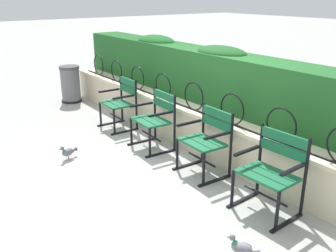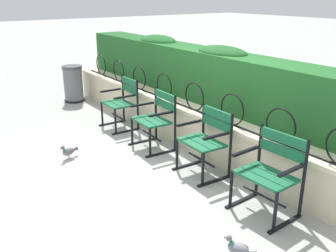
{
  "view_description": "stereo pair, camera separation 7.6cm",
  "coord_description": "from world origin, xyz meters",
  "px_view_note": "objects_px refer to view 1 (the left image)",
  "views": [
    {
      "loc": [
        3.84,
        -2.7,
        2.24
      ],
      "look_at": [
        0.0,
        0.09,
        0.55
      ],
      "focal_mm": 40.11,
      "sensor_mm": 36.0,
      "label": 1
    },
    {
      "loc": [
        3.89,
        -2.64,
        2.24
      ],
      "look_at": [
        0.0,
        0.09,
        0.55
      ],
      "focal_mm": 40.11,
      "sensor_mm": 36.0,
      "label": 2
    }
  ],
  "objects_px": {
    "park_chair_leftmost": "(120,102)",
    "park_chair_centre_left": "(155,118)",
    "trash_bin": "(71,85)",
    "park_chair_rightmost": "(272,171)",
    "pigeon_far_side": "(68,152)",
    "park_chair_centre_right": "(207,139)",
    "pigeon_near_chairs": "(242,248)"
  },
  "relations": [
    {
      "from": "park_chair_rightmost",
      "to": "pigeon_far_side",
      "type": "height_order",
      "value": "park_chair_rightmost"
    },
    {
      "from": "park_chair_centre_left",
      "to": "pigeon_far_side",
      "type": "height_order",
      "value": "park_chair_centre_left"
    },
    {
      "from": "park_chair_leftmost",
      "to": "trash_bin",
      "type": "relative_size",
      "value": 1.12
    },
    {
      "from": "park_chair_leftmost",
      "to": "park_chair_rightmost",
      "type": "bearing_deg",
      "value": -0.17
    },
    {
      "from": "pigeon_near_chairs",
      "to": "park_chair_leftmost",
      "type": "bearing_deg",
      "value": 167.12
    },
    {
      "from": "park_chair_rightmost",
      "to": "pigeon_far_side",
      "type": "bearing_deg",
      "value": -153.66
    },
    {
      "from": "park_chair_centre_right",
      "to": "trash_bin",
      "type": "distance_m",
      "value": 4.27
    },
    {
      "from": "park_chair_centre_left",
      "to": "park_chair_rightmost",
      "type": "height_order",
      "value": "park_chair_rightmost"
    },
    {
      "from": "pigeon_near_chairs",
      "to": "park_chair_centre_right",
      "type": "bearing_deg",
      "value": 149.34
    },
    {
      "from": "park_chair_leftmost",
      "to": "trash_bin",
      "type": "distance_m",
      "value": 2.08
    },
    {
      "from": "park_chair_leftmost",
      "to": "trash_bin",
      "type": "xyz_separation_m",
      "value": [
        -2.07,
        -0.07,
        -0.09
      ]
    },
    {
      "from": "park_chair_rightmost",
      "to": "pigeon_near_chairs",
      "type": "relative_size",
      "value": 3.34
    },
    {
      "from": "park_chair_centre_right",
      "to": "pigeon_near_chairs",
      "type": "xyz_separation_m",
      "value": [
        1.49,
        -0.88,
        -0.35
      ]
    },
    {
      "from": "park_chair_leftmost",
      "to": "pigeon_far_side",
      "type": "xyz_separation_m",
      "value": [
        0.74,
        -1.27,
        -0.35
      ]
    },
    {
      "from": "park_chair_centre_right",
      "to": "pigeon_far_side",
      "type": "height_order",
      "value": "park_chair_centre_right"
    },
    {
      "from": "park_chair_centre_left",
      "to": "park_chair_rightmost",
      "type": "relative_size",
      "value": 0.98
    },
    {
      "from": "park_chair_leftmost",
      "to": "park_chair_centre_left",
      "type": "relative_size",
      "value": 1.01
    },
    {
      "from": "park_chair_centre_left",
      "to": "pigeon_far_side",
      "type": "relative_size",
      "value": 3.03
    },
    {
      "from": "park_chair_leftmost",
      "to": "park_chair_centre_left",
      "type": "xyz_separation_m",
      "value": [
        1.1,
        -0.02,
        0.0
      ]
    },
    {
      "from": "park_chair_leftmost",
      "to": "park_chair_centre_right",
      "type": "bearing_deg",
      "value": 1.03
    },
    {
      "from": "park_chair_rightmost",
      "to": "trash_bin",
      "type": "bearing_deg",
      "value": -179.41
    },
    {
      "from": "park_chair_centre_right",
      "to": "pigeon_near_chairs",
      "type": "height_order",
      "value": "park_chair_centre_right"
    },
    {
      "from": "park_chair_leftmost",
      "to": "park_chair_centre_left",
      "type": "height_order",
      "value": "park_chair_leftmost"
    },
    {
      "from": "park_chair_centre_left",
      "to": "pigeon_near_chairs",
      "type": "xyz_separation_m",
      "value": [
        2.58,
        -0.82,
        -0.35
      ]
    },
    {
      "from": "park_chair_rightmost",
      "to": "park_chair_leftmost",
      "type": "bearing_deg",
      "value": 179.83
    },
    {
      "from": "park_chair_leftmost",
      "to": "pigeon_far_side",
      "type": "distance_m",
      "value": 1.51
    },
    {
      "from": "park_chair_centre_right",
      "to": "park_chair_leftmost",
      "type": "bearing_deg",
      "value": -178.97
    },
    {
      "from": "park_chair_leftmost",
      "to": "park_chair_centre_left",
      "type": "distance_m",
      "value": 1.1
    },
    {
      "from": "park_chair_centre_right",
      "to": "trash_bin",
      "type": "bearing_deg",
      "value": -178.59
    },
    {
      "from": "park_chair_centre_left",
      "to": "park_chair_leftmost",
      "type": "bearing_deg",
      "value": 179.05
    },
    {
      "from": "pigeon_near_chairs",
      "to": "pigeon_far_side",
      "type": "bearing_deg",
      "value": -171.68
    },
    {
      "from": "park_chair_leftmost",
      "to": "park_chair_rightmost",
      "type": "height_order",
      "value": "park_chair_rightmost"
    }
  ]
}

